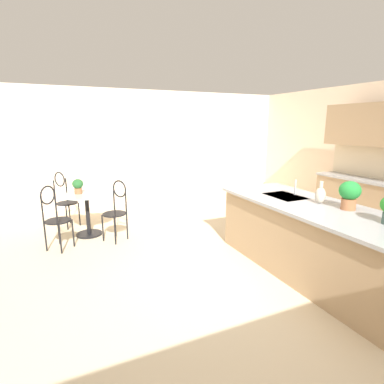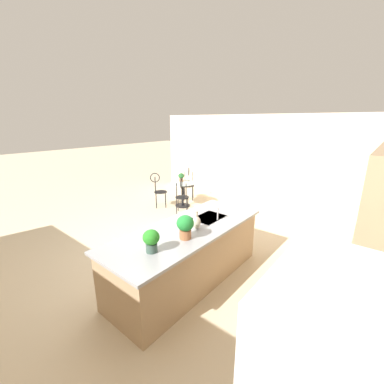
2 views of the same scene
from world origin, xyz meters
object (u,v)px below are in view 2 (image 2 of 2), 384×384
(potted_plant_counter_far, at_px, (151,240))
(bistro_table, at_px, (183,192))
(potted_plant_on_table, at_px, (181,177))
(chair_near_window, at_px, (159,188))
(potted_plant_counter_near, at_px, (185,226))
(vase_on_counter, at_px, (196,222))
(chair_toward_desk, at_px, (189,182))
(chair_by_island, at_px, (182,194))

(potted_plant_counter_far, bearing_deg, bistro_table, -143.34)
(bistro_table, relative_size, potted_plant_on_table, 3.12)
(chair_near_window, bearing_deg, potted_plant_counter_far, 46.07)
(chair_near_window, relative_size, potted_plant_on_table, 4.06)
(potted_plant_counter_near, distance_m, vase_on_counter, 0.37)
(chair_near_window, relative_size, potted_plant_counter_near, 3.04)
(potted_plant_counter_near, distance_m, potted_plant_counter_far, 0.56)
(chair_toward_desk, xyz_separation_m, vase_on_counter, (3.28, 2.95, 0.46))
(vase_on_counter, bearing_deg, potted_plant_on_table, -134.49)
(chair_by_island, xyz_separation_m, potted_plant_on_table, (-0.57, -0.53, 0.31))
(chair_toward_desk, relative_size, potted_plant_counter_near, 3.04)
(chair_near_window, height_order, potted_plant_counter_near, potted_plant_counter_near)
(potted_plant_on_table, relative_size, vase_on_counter, 0.89)
(chair_toward_desk, bearing_deg, chair_near_window, -8.69)
(chair_by_island, relative_size, potted_plant_on_table, 4.06)
(chair_by_island, xyz_separation_m, vase_on_counter, (2.11, 2.20, 0.46))
(potted_plant_counter_near, bearing_deg, potted_plant_on_table, -137.17)
(bistro_table, bearing_deg, chair_near_window, -46.04)
(chair_near_window, distance_m, potted_plant_on_table, 0.76)
(vase_on_counter, bearing_deg, potted_plant_counter_near, 12.89)
(bistro_table, xyz_separation_m, potted_plant_on_table, (-0.08, -0.12, 0.44))
(potted_plant_counter_far, distance_m, vase_on_counter, 0.90)
(chair_near_window, bearing_deg, chair_toward_desk, 171.31)
(bistro_table, xyz_separation_m, potted_plant_counter_far, (3.50, 2.61, 0.64))
(chair_by_island, bearing_deg, bistro_table, -139.92)
(potted_plant_counter_near, bearing_deg, chair_near_window, -127.47)
(bistro_table, relative_size, potted_plant_counter_far, 2.68)
(chair_near_window, relative_size, vase_on_counter, 3.62)
(potted_plant_counter_near, bearing_deg, potted_plant_counter_far, -8.71)
(chair_toward_desk, distance_m, potted_plant_on_table, 0.71)
(chair_near_window, distance_m, potted_plant_counter_far, 4.37)
(chair_near_window, xyz_separation_m, vase_on_counter, (2.11, 3.13, 0.46))
(bistro_table, bearing_deg, potted_plant_on_table, -123.28)
(bistro_table, relative_size, chair_near_window, 0.77)
(chair_near_window, xyz_separation_m, potted_plant_counter_near, (2.46, 3.21, 0.54))
(chair_near_window, bearing_deg, potted_plant_on_table, 145.25)
(potted_plant_counter_near, bearing_deg, vase_on_counter, -167.11)
(bistro_table, height_order, potted_plant_on_table, potted_plant_on_table)
(chair_toward_desk, bearing_deg, vase_on_counter, 41.91)
(potted_plant_on_table, bearing_deg, potted_plant_counter_near, 42.83)
(chair_by_island, height_order, potted_plant_counter_far, potted_plant_counter_far)
(chair_toward_desk, distance_m, vase_on_counter, 4.44)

